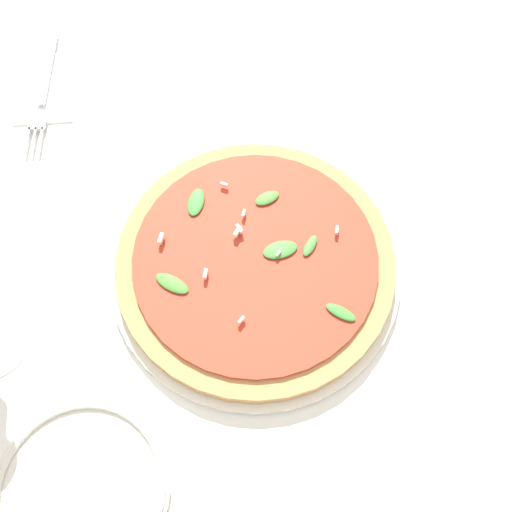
% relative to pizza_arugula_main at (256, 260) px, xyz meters
% --- Properties ---
extents(ground_plane, '(6.00, 6.00, 0.00)m').
position_rel_pizza_arugula_main_xyz_m(ground_plane, '(0.00, 0.02, -0.02)').
color(ground_plane, silver).
extents(pizza_arugula_main, '(0.36, 0.36, 0.05)m').
position_rel_pizza_arugula_main_xyz_m(pizza_arugula_main, '(0.00, 0.00, 0.00)').
color(pizza_arugula_main, silver).
rests_on(pizza_arugula_main, ground_plane).
extents(napkin, '(0.15, 0.12, 0.01)m').
position_rel_pizza_arugula_main_xyz_m(napkin, '(-0.23, -0.36, -0.01)').
color(napkin, white).
rests_on(napkin, ground_plane).
extents(fork, '(0.22, 0.06, 0.00)m').
position_rel_pizza_arugula_main_xyz_m(fork, '(-0.22, -0.36, -0.01)').
color(fork, silver).
rests_on(fork, ground_plane).
extents(side_plate_white, '(0.19, 0.19, 0.02)m').
position_rel_pizza_arugula_main_xyz_m(side_plate_white, '(0.29, -0.13, -0.01)').
color(side_plate_white, silver).
rests_on(side_plate_white, ground_plane).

